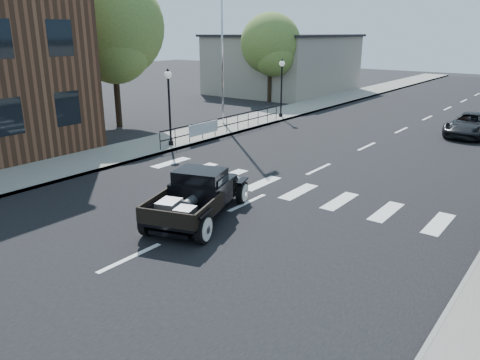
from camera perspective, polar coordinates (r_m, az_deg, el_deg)
The scene contains 14 objects.
ground at distance 14.17m, azimuth -3.92°, elevation -5.11°, with size 120.00×120.00×0.00m, color black.
road at distance 26.83m, azimuth 17.66°, elevation 5.09°, with size 14.00×80.00×0.02m, color black.
road_markings at distance 22.29m, azimuth 13.20°, elevation 2.98°, with size 12.00×60.00×0.06m, color silver, non-canonical shape.
sidewalk_left at distance 30.63m, azimuth 2.53°, elevation 7.52°, with size 3.00×80.00×0.15m, color gray.
low_building_left at distance 44.69m, azimuth 5.33°, elevation 13.80°, with size 10.00×12.00×5.00m, color #AA9E8E.
railing at distance 25.88m, azimuth -1.63°, elevation 6.93°, with size 0.08×10.00×1.00m, color black, non-canonical shape.
banner at distance 24.37m, azimuth -4.44°, elevation 5.73°, with size 0.04×2.20×0.60m, color silver, non-canonical shape.
lamp_post_b at distance 22.93m, azimuth -8.60°, elevation 8.74°, with size 0.36×0.36×3.68m, color black, non-canonical shape.
lamp_post_c at distance 30.69m, azimuth 5.07°, elevation 11.10°, with size 0.36×0.36×3.68m, color black, non-canonical shape.
flagpole at distance 28.19m, azimuth -2.23°, elevation 19.38°, with size 0.12×0.12×12.33m, color silver.
big_tree_near at distance 28.83m, azimuth -15.13°, elevation 14.85°, with size 5.92×5.92×8.69m, color #587130, non-canonical shape.
big_tree_far at distance 38.24m, azimuth 3.70°, elevation 14.63°, with size 4.71×4.71×6.92m, color #587130, non-canonical shape.
hotrod_pickup at distance 14.15m, azimuth -5.16°, elevation -1.83°, with size 2.08×4.45×1.54m, color black, non-canonical shape.
second_car at distance 28.50m, azimuth 26.41°, elevation 6.04°, with size 2.06×4.47×1.24m, color black.
Camera 1 is at (8.65, -9.79, 5.49)m, focal length 35.00 mm.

